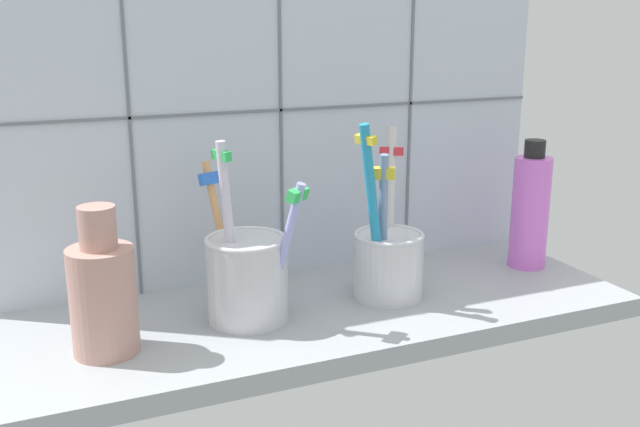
# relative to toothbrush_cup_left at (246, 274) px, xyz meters

# --- Properties ---
(counter_slab) EXTENTS (0.64, 0.22, 0.02)m
(counter_slab) POSITION_rel_toothbrush_cup_left_xyz_m (0.08, -0.00, -0.06)
(counter_slab) COLOR #9EA3A8
(counter_slab) RESTS_ON ground
(tile_wall_back) EXTENTS (0.64, 0.02, 0.45)m
(tile_wall_back) POSITION_rel_toothbrush_cup_left_xyz_m (0.08, 0.12, 0.16)
(tile_wall_back) COLOR silver
(tile_wall_back) RESTS_ON ground
(toothbrush_cup_left) EXTENTS (0.09, 0.13, 0.18)m
(toothbrush_cup_left) POSITION_rel_toothbrush_cup_left_xyz_m (0.00, 0.00, 0.00)
(toothbrush_cup_left) COLOR silver
(toothbrush_cup_left) RESTS_ON counter_slab
(toothbrush_cup_right) EXTENTS (0.09, 0.08, 0.19)m
(toothbrush_cup_right) POSITION_rel_toothbrush_cup_left_xyz_m (0.15, -0.00, -0.00)
(toothbrush_cup_right) COLOR silver
(toothbrush_cup_right) RESTS_ON counter_slab
(ceramic_vase) EXTENTS (0.06, 0.06, 0.13)m
(ceramic_vase) POSITION_rel_toothbrush_cup_left_xyz_m (-0.13, -0.02, 0.01)
(ceramic_vase) COLOR tan
(ceramic_vase) RESTS_ON counter_slab
(soap_bottle) EXTENTS (0.04, 0.04, 0.15)m
(soap_bottle) POSITION_rel_toothbrush_cup_left_xyz_m (0.35, 0.02, 0.02)
(soap_bottle) COLOR #E26CE2
(soap_bottle) RESTS_ON counter_slab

